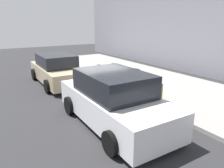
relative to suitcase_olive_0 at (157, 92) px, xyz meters
name	(u,v)px	position (x,y,z in m)	size (l,w,h in m)	color
ground_plane	(99,83)	(3.83, 0.52, -0.50)	(40.00, 40.00, 0.00)	#28282B
sidewalk_curb	(136,76)	(3.83, -1.98, -0.43)	(18.00, 5.00, 0.14)	gray
suitcase_olive_0	(157,92)	(0.00, 0.00, 0.00)	(0.39, 0.26, 1.01)	#59601E
suitcase_red_1	(149,91)	(0.44, 0.03, -0.09)	(0.42, 0.19, 0.82)	red
suitcase_teal_2	(144,87)	(0.88, -0.09, -0.03)	(0.39, 0.24, 0.89)	#0F606B
suitcase_navy_3	(136,83)	(1.35, -0.05, 0.03)	(0.47, 0.29, 1.05)	navy
suitcase_silver_4	(128,81)	(1.87, 0.06, 0.02)	(0.51, 0.23, 1.00)	#9EA0A8
suitcase_black_5	(122,80)	(2.38, 0.03, -0.05)	(0.42, 0.22, 0.89)	black
suitcase_maroon_6	(117,77)	(2.82, 0.04, 0.03)	(0.40, 0.22, 0.83)	maroon
suitcase_olive_7	(113,75)	(3.26, -0.03, 0.03)	(0.40, 0.26, 1.01)	#59601E
fire_hydrant	(106,71)	(3.99, -0.02, 0.08)	(0.39, 0.21, 0.84)	#D89E0C
bollard_post	(99,71)	(4.50, 0.13, 0.01)	(0.16, 0.16, 0.74)	brown
parked_car_white_0	(113,100)	(-0.51, 2.38, 0.29)	(4.60, 2.15, 1.70)	silver
parked_car_beige_1	(57,70)	(5.05, 2.38, 0.23)	(4.49, 2.03, 1.55)	tan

